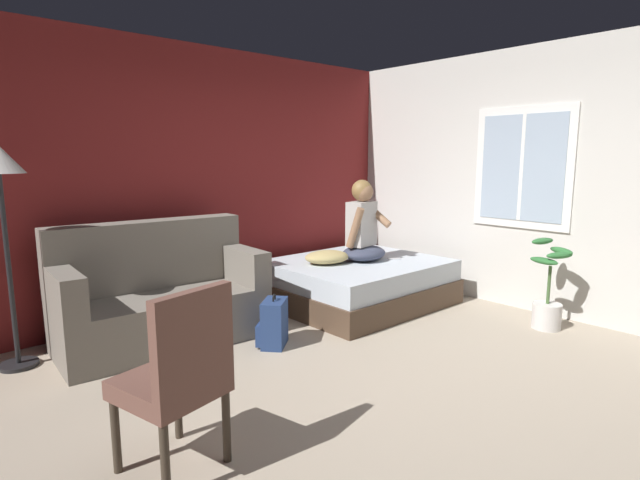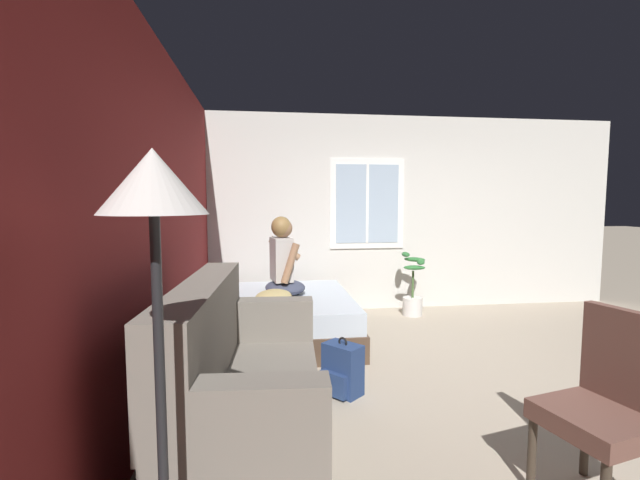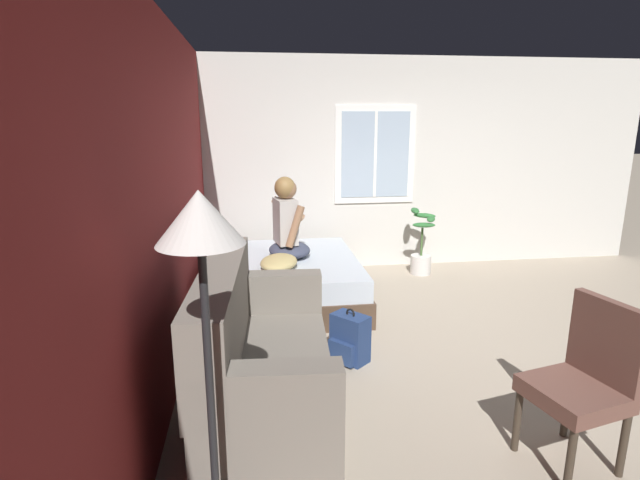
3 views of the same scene
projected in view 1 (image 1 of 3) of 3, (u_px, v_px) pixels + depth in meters
name	position (u px, v px, depth m)	size (l,w,h in m)	color
ground_plane	(391.00, 392.00, 3.44)	(40.00, 40.00, 0.00)	tan
wall_back_accent	(197.00, 181.00, 5.16)	(10.02, 0.16, 2.70)	maroon
wall_side_with_window	(564.00, 182.00, 4.92)	(0.19, 6.54, 2.70)	silver
bed	(358.00, 282.00, 5.48)	(1.78, 1.53, 0.48)	#4C3828
couch	(159.00, 297.00, 4.33)	(1.75, 0.93, 1.04)	slate
side_chair	(178.00, 374.00, 2.48)	(0.55, 0.55, 0.98)	#382D23
person_seated	(363.00, 228.00, 5.41)	(0.59, 0.53, 0.88)	#383D51
backpack	(273.00, 324.00, 4.25)	(0.35, 0.35, 0.46)	navy
throw_pillow	(327.00, 257.00, 5.28)	(0.48, 0.36, 0.14)	tan
cell_phone	(394.00, 259.00, 5.52)	(0.07, 0.14, 0.01)	#B7B7BC
potted_plant	(548.00, 297.00, 4.66)	(0.39, 0.37, 0.85)	silver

